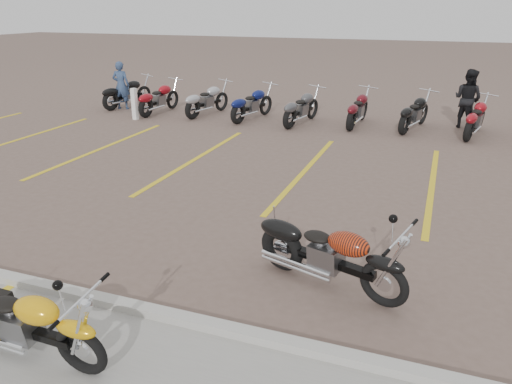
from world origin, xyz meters
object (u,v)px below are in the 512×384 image
Objects in this scene: person_b at (468,99)px; bollard at (135,104)px; person_a at (121,85)px; flame_cruiser at (327,255)px; yellow_cruiser at (24,322)px.

person_b is 1.73× the size of bollard.
person_b reaches higher than person_a.
flame_cruiser is at bearing -44.10° from bollard.
yellow_cruiser is 0.96× the size of flame_cruiser.
bollard is (1.41, -1.35, -0.33)m from person_a.
yellow_cruiser is at bearing 108.83° from person_a.
person_b is (11.31, 1.16, 0.04)m from person_a.
person_a is (-9.49, 9.17, 0.39)m from flame_cruiser.
flame_cruiser is at bearing 124.26° from person_a.
bollard is (-5.47, 10.31, 0.09)m from yellow_cruiser.
yellow_cruiser is at bearing 103.27° from person_b.
person_a reaches higher than bollard.
yellow_cruiser is 13.55m from person_a.
person_a is at bearing 136.29° from bollard.
yellow_cruiser is 13.58m from person_b.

